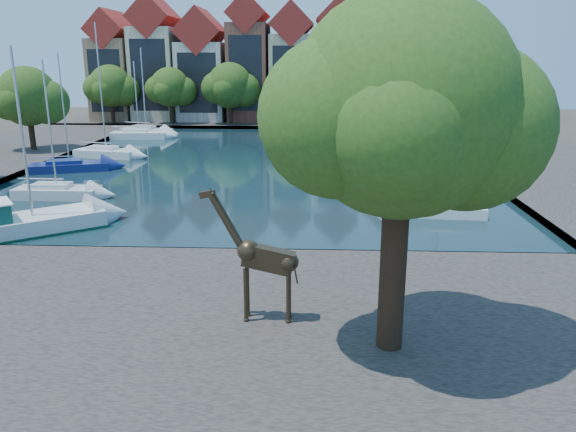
{
  "coord_description": "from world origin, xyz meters",
  "views": [
    {
      "loc": [
        5.05,
        -24.91,
        9.22
      ],
      "look_at": [
        4.03,
        -2.0,
        2.67
      ],
      "focal_mm": 35.0,
      "sensor_mm": 36.0,
      "label": 1
    }
  ],
  "objects_px": {
    "plane_tree": "(406,114)",
    "sailboat_left_a": "(57,190)",
    "giraffe_statue": "(261,258)",
    "sailboat_right_a": "(440,207)",
    "motorsailer": "(4,223)"
  },
  "relations": [
    {
      "from": "plane_tree",
      "to": "sailboat_left_a",
      "type": "relative_size",
      "value": 1.19
    },
    {
      "from": "motorsailer",
      "to": "sailboat_left_a",
      "type": "relative_size",
      "value": 1.08
    },
    {
      "from": "motorsailer",
      "to": "sailboat_right_a",
      "type": "bearing_deg",
      "value": 12.26
    },
    {
      "from": "giraffe_statue",
      "to": "sailboat_right_a",
      "type": "height_order",
      "value": "sailboat_right_a"
    },
    {
      "from": "giraffe_statue",
      "to": "sailboat_left_a",
      "type": "xyz_separation_m",
      "value": [
        -15.36,
        18.2,
        -2.11
      ]
    },
    {
      "from": "giraffe_statue",
      "to": "sailboat_right_a",
      "type": "xyz_separation_m",
      "value": [
        9.28,
        15.02,
        -2.15
      ]
    },
    {
      "from": "sailboat_left_a",
      "to": "sailboat_right_a",
      "type": "bearing_deg",
      "value": -7.35
    },
    {
      "from": "plane_tree",
      "to": "motorsailer",
      "type": "relative_size",
      "value": 1.1
    },
    {
      "from": "motorsailer",
      "to": "sailboat_left_a",
      "type": "xyz_separation_m",
      "value": [
        -0.93,
        8.33,
        -0.2
      ]
    },
    {
      "from": "giraffe_statue",
      "to": "sailboat_left_a",
      "type": "height_order",
      "value": "sailboat_left_a"
    },
    {
      "from": "sailboat_right_a",
      "to": "giraffe_statue",
      "type": "bearing_deg",
      "value": -121.7
    },
    {
      "from": "plane_tree",
      "to": "sailboat_right_a",
      "type": "relative_size",
      "value": 1.15
    },
    {
      "from": "sailboat_right_a",
      "to": "sailboat_left_a",
      "type": "bearing_deg",
      "value": 172.65
    },
    {
      "from": "plane_tree",
      "to": "sailboat_right_a",
      "type": "xyz_separation_m",
      "value": [
        5.02,
        16.68,
        -7.09
      ]
    },
    {
      "from": "motorsailer",
      "to": "giraffe_statue",
      "type": "bearing_deg",
      "value": -34.37
    }
  ]
}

